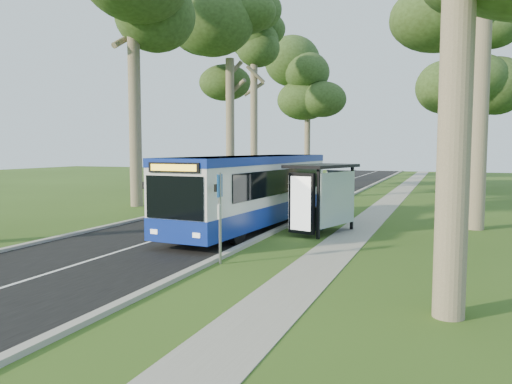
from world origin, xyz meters
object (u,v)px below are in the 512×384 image
car_white (248,180)px  car_silver (280,177)px  bus_stop_sign (220,208)px  bus_shelter (323,185)px  litter_bin (317,218)px  bus (253,191)px

car_white → car_silver: bearing=109.0°
car_white → bus_stop_sign: bearing=-46.6°
bus_stop_sign → bus_shelter: bearing=69.2°
bus_stop_sign → car_silver: bearing=99.5°
litter_bin → car_white: bearing=120.1°
bus → bus_stop_sign: (1.50, -6.40, 0.08)m
bus → car_white: 19.89m
bus_stop_sign → car_silver: size_ratio=0.65×
litter_bin → car_silver: bearing=111.8°
bus → bus_stop_sign: bearing=-72.5°
bus → litter_bin: size_ratio=12.35×
bus → bus_stop_sign: 6.57m
bus_stop_sign → litter_bin: (1.12, 6.97, -1.17)m
bus → car_white: bearing=116.9°
bus_shelter → car_white: size_ratio=0.76×
bus → litter_bin: bearing=16.6°
bus_shelter → car_white: bus_shelter is taller
bus → bus_shelter: bearing=-3.7°
bus_stop_sign → car_silver: 32.67m
bus_stop_sign → car_white: bus_stop_sign is taller
bus → bus_shelter: size_ratio=3.29×
car_white → bus: bearing=-44.3°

